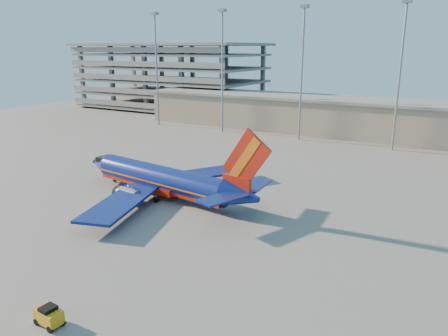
# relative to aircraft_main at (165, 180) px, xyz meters

# --- Properties ---
(ground) EXTENTS (220.00, 220.00, 0.00)m
(ground) POSITION_rel_aircraft_main_xyz_m (6.52, 0.20, -2.38)
(ground) COLOR slate
(ground) RESTS_ON ground
(terminal_building) EXTENTS (122.00, 16.00, 8.50)m
(terminal_building) POSITION_rel_aircraft_main_xyz_m (16.52, 58.20, 1.94)
(terminal_building) COLOR gray
(terminal_building) RESTS_ON ground
(parking_garage) EXTENTS (62.00, 32.00, 21.40)m
(parking_garage) POSITION_rel_aircraft_main_xyz_m (-55.48, 74.25, 9.35)
(parking_garage) COLOR slate
(parking_garage) RESTS_ON ground
(light_mast_row) EXTENTS (101.60, 1.60, 28.65)m
(light_mast_row) POSITION_rel_aircraft_main_xyz_m (11.52, 46.20, 15.17)
(light_mast_row) COLOR gray
(light_mast_row) RESTS_ON ground
(aircraft_main) EXTENTS (32.82, 31.39, 11.13)m
(aircraft_main) POSITION_rel_aircraft_main_xyz_m (0.00, 0.00, 0.00)
(aircraft_main) COLOR navy
(aircraft_main) RESTS_ON ground
(baggage_tug) EXTENTS (2.21, 1.42, 1.54)m
(baggage_tug) POSITION_rel_aircraft_main_xyz_m (10.60, -27.53, -1.58)
(baggage_tug) COLOR orange
(baggage_tug) RESTS_ON ground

